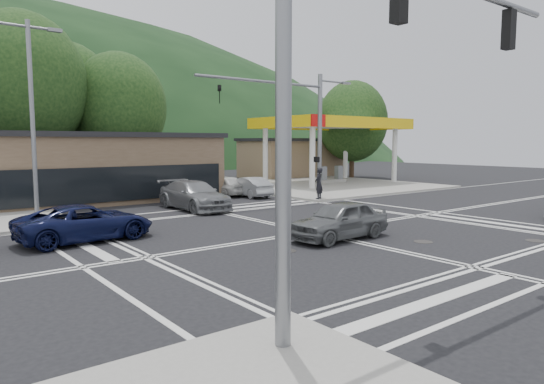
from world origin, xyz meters
TOP-DOWN VIEW (x-y plane):
  - ground at (0.00, 0.00)m, footprint 120.00×120.00m
  - sidewalk_ne at (15.00, 15.00)m, footprint 16.00×16.00m
  - gas_station_canopy at (16.99, 15.99)m, footprint 12.32×8.34m
  - convenience_store at (20.00, 25.00)m, footprint 10.00×6.00m
  - commercial_row at (-8.00, 17.00)m, footprint 24.00×8.00m
  - tree_n_b at (-6.00, 24.00)m, footprint 9.00×9.00m
  - tree_n_c at (1.00, 24.00)m, footprint 7.60×7.60m
  - tree_n_e at (-2.00, 28.00)m, footprint 8.40×8.40m
  - tree_ne at (24.00, 20.00)m, footprint 7.20×7.20m
  - streetlight_nw at (-8.44, 9.00)m, footprint 2.50×0.25m
  - signal_mast_ne at (6.95, 8.20)m, footprint 11.65×0.30m
  - signal_mast_sw at (-6.39, -8.20)m, footprint 9.14×0.28m
  - car_blue_west at (-7.88, 3.96)m, footprint 5.15×2.68m
  - car_grey_center at (-0.09, -1.68)m, footprint 4.39×1.90m
  - car_queue_a at (5.50, 12.32)m, footprint 1.54×4.12m
  - car_queue_b at (4.41, 14.00)m, footprint 2.33×4.41m
  - car_northbound at (-0.50, 9.00)m, footprint 2.28×5.46m
  - pedestrian at (7.50, 7.50)m, footprint 0.85×0.74m

SIDE VIEW (x-z plane):
  - ground at x=0.00m, z-range 0.00..0.00m
  - sidewalk_ne at x=15.00m, z-range 0.00..0.15m
  - car_queue_a at x=5.50m, z-range 0.00..1.34m
  - car_blue_west at x=-7.88m, z-range 0.00..1.39m
  - car_queue_b at x=4.41m, z-range 0.00..1.43m
  - car_grey_center at x=-0.09m, z-range 0.00..1.47m
  - car_northbound at x=-0.50m, z-range 0.00..1.58m
  - pedestrian at x=7.50m, z-range 0.15..2.12m
  - convenience_store at x=20.00m, z-range 0.00..3.80m
  - commercial_row at x=-8.00m, z-range 0.00..4.00m
  - gas_station_canopy at x=16.99m, z-range 2.17..7.92m
  - streetlight_nw at x=-8.44m, z-range 0.55..9.55m
  - signal_mast_ne at x=6.95m, z-range 1.07..9.07m
  - signal_mast_sw at x=-6.39m, z-range 1.12..9.12m
  - tree_ne at x=24.00m, z-range 0.85..10.84m
  - tree_n_c at x=1.00m, z-range 1.06..11.93m
  - tree_n_e at x=-2.00m, z-range 1.15..13.13m
  - tree_n_b at x=-6.00m, z-range 1.30..14.28m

